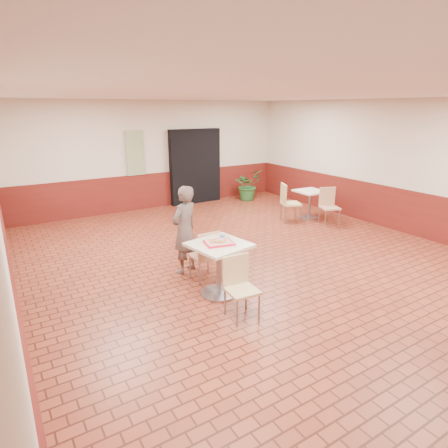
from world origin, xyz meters
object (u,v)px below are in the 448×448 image
main_table (219,260)px  potted_plant (248,185)px  customer (185,230)px  serving_tray (219,243)px  chair_second_left (288,201)px  long_john_donut (221,241)px  chair_main_back (206,253)px  paper_cup (222,236)px  second_table (310,200)px  ring_donut (213,241)px  chair_main_front (239,284)px  chair_second_front (329,204)px

main_table → potted_plant: 6.33m
customer → serving_tray: customer is taller
chair_second_left → long_john_donut: bearing=149.6°
chair_main_back → long_john_donut: bearing=86.2°
serving_tray → chair_second_left: (3.51, 2.44, -0.31)m
chair_main_back → paper_cup: size_ratio=9.28×
customer → second_table: size_ratio=2.11×
second_table → ring_donut: bearing=-151.4°
customer → chair_second_left: 3.84m
long_john_donut → second_table: (4.18, 2.40, -0.39)m
customer → paper_cup: (0.18, -0.95, 0.14)m
ring_donut → chair_second_left: bearing=33.8°
serving_tray → customer: bearing=93.3°
paper_cup → main_table: bearing=-142.6°
ring_donut → main_table: bearing=-32.5°
potted_plant → long_john_donut: bearing=-128.9°
serving_tray → ring_donut: bearing=147.5°
chair_main_back → chair_main_front: bearing=83.2°
paper_cup → second_table: bearing=29.2°
main_table → potted_plant: (4.00, 4.90, -0.09)m
chair_main_front → paper_cup: 0.91m
chair_main_front → chair_second_front: chair_second_front is taller
ring_donut → potted_plant: 6.35m
chair_main_front → customer: bearing=93.6°
second_table → paper_cup: bearing=-150.8°
customer → ring_donut: size_ratio=15.99×
chair_second_left → chair_main_back: bearing=143.2°
potted_plant → serving_tray: bearing=-129.2°
main_table → ring_donut: ring_donut is taller
chair_main_front → serving_tray: 0.78m
chair_main_back → potted_plant: 5.88m
paper_cup → second_table: 4.70m
ring_donut → potted_plant: size_ratio=0.10×
chair_second_left → chair_second_front: (0.73, -0.68, -0.04)m
paper_cup → potted_plant: paper_cup is taller
customer → potted_plant: 5.61m
main_table → chair_second_left: 4.28m
serving_tray → paper_cup: paper_cup is taller
chair_main_front → chair_second_front: (4.33, 2.44, 0.02)m
paper_cup → potted_plant: size_ratio=0.10×
long_john_donut → potted_plant: 6.35m
paper_cup → serving_tray: bearing=-142.6°
serving_tray → chair_second_left: 4.29m
paper_cup → chair_second_left: (3.39, 2.35, -0.37)m
chair_main_front → customer: 1.75m
paper_cup → potted_plant: bearing=51.1°
main_table → paper_cup: paper_cup is taller
chair_main_front → customer: size_ratio=0.56×
customer → second_table: bearing=174.2°
main_table → serving_tray: bearing=0.0°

